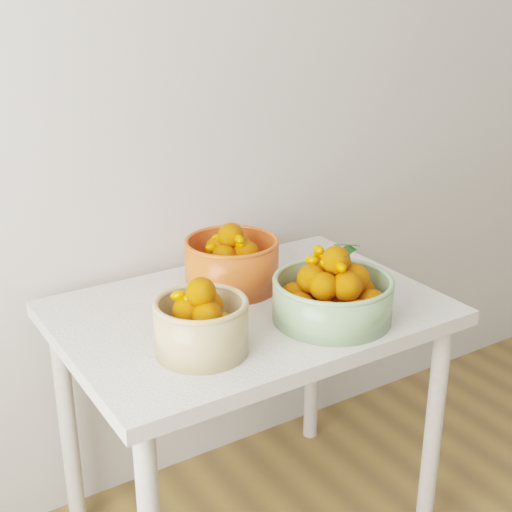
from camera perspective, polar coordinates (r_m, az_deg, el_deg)
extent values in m
cube|color=beige|center=(2.22, -0.21, 15.64)|extent=(4.00, 0.04, 2.70)
cube|color=silver|center=(1.92, -0.53, -4.58)|extent=(1.00, 0.70, 0.04)
cylinder|color=silver|center=(2.17, 13.98, -13.52)|extent=(0.05, 0.05, 0.71)
cylinder|color=silver|center=(2.19, -14.79, -13.17)|extent=(0.05, 0.05, 0.71)
cylinder|color=silver|center=(2.53, 4.56, -7.45)|extent=(0.05, 0.05, 0.71)
cylinder|color=tan|center=(1.67, -4.39, -5.74)|extent=(0.23, 0.23, 0.13)
torus|color=tan|center=(1.64, -4.46, -3.80)|extent=(0.24, 0.24, 0.02)
sphere|color=#D1660C|center=(1.70, -2.66, -5.70)|extent=(0.07, 0.07, 0.07)
sphere|color=#D1660C|center=(1.73, -4.61, -5.27)|extent=(0.07, 0.07, 0.07)
sphere|color=#D1660C|center=(1.69, -6.27, -6.01)|extent=(0.07, 0.07, 0.07)
sphere|color=#E25500|center=(1.63, -5.21, -6.96)|extent=(0.08, 0.08, 0.08)
sphere|color=#E25500|center=(1.64, -2.95, -6.70)|extent=(0.07, 0.07, 0.07)
sphere|color=#E25500|center=(1.68, -4.38, -6.12)|extent=(0.07, 0.07, 0.07)
sphere|color=#E25500|center=(1.67, -3.85, -3.96)|extent=(0.07, 0.07, 0.07)
sphere|color=#E25500|center=(1.65, -5.51, -4.37)|extent=(0.07, 0.07, 0.07)
sphere|color=#E25500|center=(1.63, -3.93, -4.75)|extent=(0.07, 0.07, 0.07)
sphere|color=#E25500|center=(1.62, -4.43, -2.91)|extent=(0.07, 0.07, 0.07)
ellipsoid|color=#E25F00|center=(1.63, -5.28, -3.37)|extent=(0.05, 0.04, 0.03)
ellipsoid|color=#E25F00|center=(1.62, -4.19, -3.92)|extent=(0.03, 0.04, 0.04)
ellipsoid|color=#E25F00|center=(1.65, -6.26, -3.16)|extent=(0.05, 0.04, 0.04)
cylinder|color=#7FAB76|center=(1.83, 6.13, -3.50)|extent=(0.31, 0.31, 0.11)
torus|color=#7FAB76|center=(1.81, 6.19, -1.96)|extent=(0.31, 0.31, 0.01)
sphere|color=#E25500|center=(1.90, 8.43, -2.86)|extent=(0.08, 0.08, 0.08)
sphere|color=#E25500|center=(1.93, 6.45, -2.37)|extent=(0.08, 0.08, 0.08)
sphere|color=#E25500|center=(1.91, 4.28, -2.54)|extent=(0.08, 0.08, 0.08)
sphere|color=#E25500|center=(1.85, 3.08, -3.34)|extent=(0.08, 0.08, 0.08)
sphere|color=#E25500|center=(1.78, 3.55, -4.25)|extent=(0.08, 0.08, 0.08)
sphere|color=#E25500|center=(1.75, 5.67, -4.90)|extent=(0.08, 0.08, 0.08)
sphere|color=#E25500|center=(1.77, 8.23, -4.65)|extent=(0.07, 0.07, 0.07)
sphere|color=#E25500|center=(1.83, 9.18, -3.85)|extent=(0.08, 0.08, 0.08)
sphere|color=#E25500|center=(1.84, 6.12, -3.58)|extent=(0.08, 0.08, 0.08)
sphere|color=#E25500|center=(1.86, 6.75, -1.25)|extent=(0.08, 0.08, 0.08)
sphere|color=#E25500|center=(1.85, 5.23, -1.28)|extent=(0.08, 0.08, 0.08)
sphere|color=#E25500|center=(1.81, 4.49, -1.83)|extent=(0.08, 0.08, 0.08)
sphere|color=#E25500|center=(1.77, 5.45, -2.44)|extent=(0.07, 0.07, 0.07)
sphere|color=#E25500|center=(1.77, 7.30, -2.42)|extent=(0.08, 0.08, 0.08)
sphere|color=#E25500|center=(1.82, 7.88, -1.82)|extent=(0.08, 0.08, 0.08)
sphere|color=#E25500|center=(1.80, 6.42, -0.33)|extent=(0.07, 0.07, 0.07)
ellipsoid|color=#E25F00|center=(1.80, 5.91, -0.30)|extent=(0.04, 0.04, 0.03)
ellipsoid|color=#E25F00|center=(1.78, 6.05, -0.59)|extent=(0.04, 0.04, 0.03)
ellipsoid|color=#E25F00|center=(1.84, 5.40, 0.01)|extent=(0.04, 0.04, 0.04)
ellipsoid|color=#E25F00|center=(1.84, 5.04, 0.49)|extent=(0.03, 0.04, 0.03)
ellipsoid|color=#E25F00|center=(1.79, 6.34, -1.07)|extent=(0.04, 0.05, 0.03)
ellipsoid|color=#E25F00|center=(1.80, 6.46, -0.03)|extent=(0.04, 0.03, 0.03)
ellipsoid|color=#E25F00|center=(1.85, 5.03, 0.17)|extent=(0.03, 0.05, 0.04)
ellipsoid|color=#E25F00|center=(1.80, 6.10, 0.02)|extent=(0.03, 0.04, 0.04)
ellipsoid|color=#E25F00|center=(1.81, 6.15, -0.80)|extent=(0.04, 0.05, 0.04)
ellipsoid|color=#E25F00|center=(1.79, 5.69, -0.58)|extent=(0.05, 0.04, 0.04)
ellipsoid|color=#E25F00|center=(1.79, 6.20, -0.92)|extent=(0.05, 0.05, 0.03)
ellipsoid|color=#E25F00|center=(1.76, 6.82, -0.89)|extent=(0.04, 0.04, 0.03)
ellipsoid|color=#E25F00|center=(1.82, 4.50, -0.34)|extent=(0.04, 0.05, 0.03)
ellipsoid|color=#E25F00|center=(1.79, 6.32, -0.49)|extent=(0.03, 0.04, 0.03)
ellipsoid|color=#E25F00|center=(1.85, 7.13, -0.79)|extent=(0.05, 0.04, 0.04)
cylinder|color=#E6491C|center=(2.01, -1.95, -0.68)|extent=(0.27, 0.27, 0.14)
torus|color=#E6491C|center=(1.98, -1.97, 1.16)|extent=(0.27, 0.27, 0.01)
sphere|color=#D1660C|center=(2.05, -0.06, -0.72)|extent=(0.08, 0.08, 0.08)
sphere|color=#E25500|center=(2.09, -2.03, -0.36)|extent=(0.08, 0.08, 0.08)
sphere|color=#E25500|center=(2.05, -3.90, -0.82)|extent=(0.08, 0.08, 0.08)
sphere|color=#E25500|center=(1.98, -3.95, -1.64)|extent=(0.08, 0.08, 0.08)
sphere|color=#E25500|center=(1.94, -2.00, -2.10)|extent=(0.08, 0.08, 0.08)
sphere|color=#E25500|center=(1.98, 0.02, -1.64)|extent=(0.08, 0.08, 0.08)
sphere|color=#E25500|center=(2.01, -1.94, -1.20)|extent=(0.07, 0.07, 0.07)
sphere|color=#E25500|center=(2.03, -1.38, 0.75)|extent=(0.08, 0.08, 0.08)
sphere|color=#E25500|center=(2.01, -3.07, 0.54)|extent=(0.07, 0.07, 0.07)
sphere|color=#E25500|center=(1.96, -2.54, -0.07)|extent=(0.07, 0.07, 0.07)
sphere|color=#E25500|center=(1.97, -0.83, 0.16)|extent=(0.08, 0.08, 0.08)
sphere|color=#E25500|center=(1.97, -2.02, 1.66)|extent=(0.07, 0.07, 0.07)
ellipsoid|color=#E25F00|center=(1.95, -1.28, 0.94)|extent=(0.03, 0.04, 0.03)
ellipsoid|color=#E25F00|center=(1.96, -1.03, 0.71)|extent=(0.04, 0.05, 0.03)
ellipsoid|color=#E25F00|center=(2.00, -2.14, 1.33)|extent=(0.03, 0.05, 0.03)
ellipsoid|color=#E25F00|center=(2.01, -3.13, 1.41)|extent=(0.04, 0.05, 0.04)
ellipsoid|color=#E25F00|center=(1.94, -1.35, 1.33)|extent=(0.03, 0.04, 0.03)
ellipsoid|color=#E25F00|center=(1.98, -3.56, 0.64)|extent=(0.04, 0.04, 0.03)
ellipsoid|color=#E25F00|center=(1.99, -2.74, 1.47)|extent=(0.05, 0.04, 0.04)
ellipsoid|color=#E25F00|center=(1.98, -1.98, 0.88)|extent=(0.04, 0.05, 0.03)
ellipsoid|color=#E25F00|center=(1.97, -1.63, 1.08)|extent=(0.04, 0.05, 0.04)
ellipsoid|color=#E25F00|center=(1.99, -1.59, 1.88)|extent=(0.04, 0.04, 0.03)
ellipsoid|color=#E25F00|center=(1.97, -2.02, 1.95)|extent=(0.03, 0.05, 0.04)
ellipsoid|color=#E25F00|center=(1.97, -1.76, 1.61)|extent=(0.03, 0.04, 0.04)
ellipsoid|color=#E25F00|center=(1.98, -2.16, 1.76)|extent=(0.03, 0.04, 0.04)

